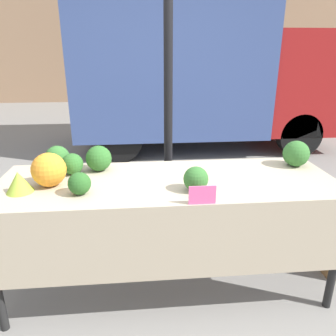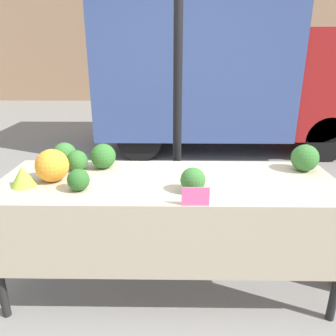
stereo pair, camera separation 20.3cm
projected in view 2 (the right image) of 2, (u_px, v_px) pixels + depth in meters
name	position (u px, v px, depth m)	size (l,w,h in m)	color
ground_plane	(168.00, 283.00, 2.34)	(40.00, 40.00, 0.00)	gray
tent_pole	(178.00, 86.00, 2.54)	(0.07, 0.07, 2.61)	black
parked_truck	(222.00, 69.00, 5.23)	(4.17, 1.87, 2.45)	#384C84
market_table	(168.00, 199.00, 2.04)	(2.13, 0.74, 0.80)	tan
orange_cauliflower	(52.00, 166.00, 2.01)	(0.20, 0.20, 0.20)	orange
romanesco_head	(23.00, 176.00, 1.96)	(0.15, 0.15, 0.12)	#93B238
broccoli_head_0	(77.00, 161.00, 2.20)	(0.14, 0.14, 0.14)	#2D6628
broccoli_head_1	(78.00, 180.00, 1.89)	(0.13, 0.13, 0.13)	#285B23
broccoli_head_2	(193.00, 180.00, 1.87)	(0.15, 0.15, 0.15)	#336B2D
broccoli_head_3	(305.00, 158.00, 2.19)	(0.18, 0.18, 0.18)	#336B2D
broccoli_head_4	(65.00, 154.00, 2.30)	(0.16, 0.16, 0.16)	#336B2D
broccoli_head_5	(103.00, 156.00, 2.24)	(0.17, 0.17, 0.17)	#2D6628
price_sign	(196.00, 196.00, 1.71)	(0.15, 0.01, 0.10)	#F45B9E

